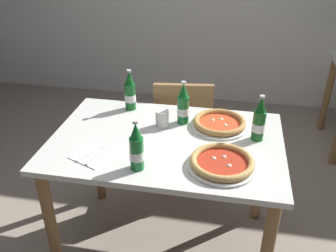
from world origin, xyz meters
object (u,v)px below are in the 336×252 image
at_px(pizza_marinara_far, 222,163).
at_px(beer_bottle_center, 137,149).
at_px(chair_behind_table, 183,127).
at_px(beer_bottle_left, 183,106).
at_px(dining_table_main, 166,157).
at_px(paper_cup, 162,118).
at_px(beer_bottle_extra, 130,93).
at_px(napkin_with_cutlery, 94,155).
at_px(pizza_margherita_near, 219,123).
at_px(beer_bottle_right, 259,121).

bearing_deg(pizza_marinara_far, beer_bottle_center, -167.32).
xyz_separation_m(chair_behind_table, beer_bottle_center, (-0.08, -0.89, 0.37)).
bearing_deg(beer_bottle_center, beer_bottle_left, 73.65).
xyz_separation_m(dining_table_main, paper_cup, (-0.05, 0.13, 0.16)).
height_order(beer_bottle_extra, napkin_with_cutlery, beer_bottle_extra).
relative_size(dining_table_main, beer_bottle_left, 4.86).
height_order(dining_table_main, pizza_margherita_near, pizza_margherita_near).
distance_m(dining_table_main, beer_bottle_right, 0.52).
bearing_deg(chair_behind_table, beer_bottle_left, 90.37).
relative_size(pizza_margherita_near, paper_cup, 3.30).
bearing_deg(beer_bottle_center, chair_behind_table, 84.82).
bearing_deg(chair_behind_table, paper_cup, 76.80).
bearing_deg(pizza_margherita_near, beer_bottle_right, -25.92).
bearing_deg(napkin_with_cutlery, beer_bottle_extra, 86.02).
bearing_deg(chair_behind_table, beer_bottle_center, 77.35).
relative_size(pizza_margherita_near, napkin_with_cutlery, 1.33).
xyz_separation_m(dining_table_main, pizza_margherita_near, (0.26, 0.19, 0.14)).
bearing_deg(beer_bottle_center, pizza_marinara_far, 12.68).
relative_size(pizza_margherita_near, beer_bottle_center, 1.27).
distance_m(pizza_margherita_near, beer_bottle_extra, 0.56).
bearing_deg(beer_bottle_extra, beer_bottle_right, -16.44).
distance_m(dining_table_main, beer_bottle_center, 0.36).
bearing_deg(pizza_margherita_near, chair_behind_table, 121.70).
bearing_deg(chair_behind_table, pizza_marinara_far, 103.00).
xyz_separation_m(chair_behind_table, napkin_with_cutlery, (-0.31, -0.82, 0.27)).
xyz_separation_m(chair_behind_table, beer_bottle_extra, (-0.28, -0.30, 0.37)).
distance_m(pizza_margherita_near, beer_bottle_left, 0.22).
height_order(beer_bottle_right, paper_cup, beer_bottle_right).
distance_m(pizza_marinara_far, napkin_with_cutlery, 0.61).
distance_m(beer_bottle_left, beer_bottle_center, 0.49).
bearing_deg(dining_table_main, pizza_margherita_near, 35.37).
distance_m(chair_behind_table, beer_bottle_extra, 0.55).
height_order(pizza_marinara_far, beer_bottle_left, beer_bottle_left).
height_order(dining_table_main, beer_bottle_right, beer_bottle_right).
xyz_separation_m(pizza_margherita_near, paper_cup, (-0.31, -0.06, 0.03)).
bearing_deg(beer_bottle_right, paper_cup, 175.28).
xyz_separation_m(dining_table_main, beer_bottle_extra, (-0.28, 0.31, 0.22)).
height_order(chair_behind_table, pizza_marinara_far, chair_behind_table).
bearing_deg(pizza_marinara_far, paper_cup, 137.20).
xyz_separation_m(pizza_marinara_far, beer_bottle_right, (0.16, 0.28, 0.08)).
xyz_separation_m(chair_behind_table, pizza_marinara_far, (0.30, -0.80, 0.29)).
relative_size(chair_behind_table, pizza_margherita_near, 2.71).
distance_m(dining_table_main, pizza_marinara_far, 0.38).
bearing_deg(pizza_marinara_far, pizza_margherita_near, 95.59).
bearing_deg(pizza_marinara_far, dining_table_main, 147.51).
xyz_separation_m(dining_table_main, chair_behind_table, (0.00, 0.61, -0.15)).
distance_m(beer_bottle_left, napkin_with_cutlery, 0.56).
distance_m(beer_bottle_center, beer_bottle_extra, 0.61).
distance_m(beer_bottle_extra, paper_cup, 0.29).
distance_m(pizza_margherita_near, beer_bottle_right, 0.24).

